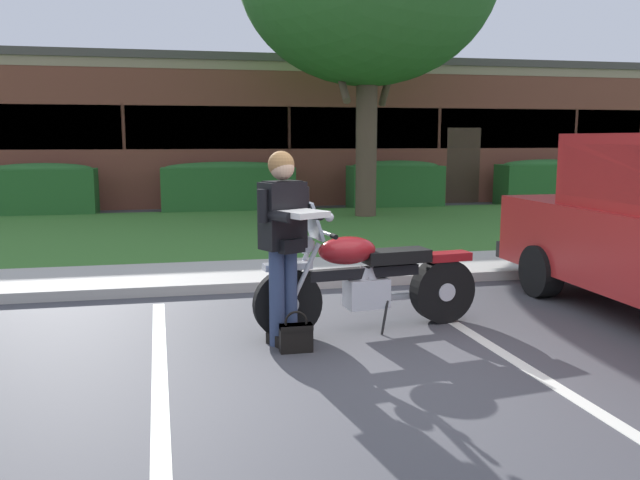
{
  "coord_description": "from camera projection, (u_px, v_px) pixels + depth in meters",
  "views": [
    {
      "loc": [
        -1.64,
        -4.81,
        1.81
      ],
      "look_at": [
        -0.38,
        1.21,
        0.85
      ],
      "focal_mm": 36.64,
      "sensor_mm": 36.0,
      "label": 1
    }
  ],
  "objects": [
    {
      "name": "stall_stripe_0",
      "position": [
        160.0,
        373.0,
        5.08
      ],
      "size": [
        0.28,
        4.4,
        0.01
      ],
      "primitive_type": "cube",
      "rotation": [
        0.0,
        0.0,
        0.04
      ],
      "color": "silver",
      "rests_on": "ground"
    },
    {
      "name": "ground_plane",
      "position": [
        397.0,
        365.0,
        5.27
      ],
      "size": [
        140.0,
        140.0,
        0.0
      ],
      "primitive_type": "plane",
      "color": "#424247"
    },
    {
      "name": "curb_strip",
      "position": [
        323.0,
        282.0,
        8.01
      ],
      "size": [
        60.0,
        0.2,
        0.12
      ],
      "primitive_type": "cube",
      "color": "#B7B2A8",
      "rests_on": "ground"
    },
    {
      "name": "motorcycle",
      "position": [
        376.0,
        279.0,
        6.21
      ],
      "size": [
        2.24,
        0.82,
        1.26
      ],
      "color": "black",
      "rests_on": "ground"
    },
    {
      "name": "brick_building",
      "position": [
        264.0,
        133.0,
        22.6
      ],
      "size": [
        25.02,
        11.27,
        3.99
      ],
      "color": "brown",
      "rests_on": "ground"
    },
    {
      "name": "concrete_walk",
      "position": [
        310.0,
        270.0,
        8.84
      ],
      "size": [
        60.0,
        1.5,
        0.08
      ],
      "primitive_type": "cube",
      "color": "#B7B2A8",
      "rests_on": "ground"
    },
    {
      "name": "hedge_center_right",
      "position": [
        395.0,
        183.0,
        17.09
      ],
      "size": [
        2.45,
        0.9,
        1.24
      ],
      "color": "#286028",
      "rests_on": "ground"
    },
    {
      "name": "hedge_right",
      "position": [
        546.0,
        181.0,
        17.97
      ],
      "size": [
        2.68,
        0.9,
        1.24
      ],
      "color": "#286028",
      "rests_on": "ground"
    },
    {
      "name": "hedge_center_left",
      "position": [
        228.0,
        185.0,
        16.21
      ],
      "size": [
        3.26,
        0.9,
        1.24
      ],
      "color": "#286028",
      "rests_on": "ground"
    },
    {
      "name": "hedge_left",
      "position": [
        42.0,
        188.0,
        15.33
      ],
      "size": [
        2.43,
        0.9,
        1.24
      ],
      "color": "#286028",
      "rests_on": "ground"
    },
    {
      "name": "grass_lawn",
      "position": [
        270.0,
        230.0,
        12.85
      ],
      "size": [
        60.0,
        6.8,
        0.06
      ],
      "primitive_type": "cube",
      "color": "#3D752D",
      "rests_on": "ground"
    },
    {
      "name": "rider_person",
      "position": [
        284.0,
        232.0,
        5.65
      ],
      "size": [
        0.59,
        0.67,
        1.7
      ],
      "color": "black",
      "rests_on": "ground"
    },
    {
      "name": "handbag",
      "position": [
        296.0,
        335.0,
        5.58
      ],
      "size": [
        0.28,
        0.13,
        0.36
      ],
      "color": "black",
      "rests_on": "ground"
    },
    {
      "name": "stall_stripe_1",
      "position": [
        496.0,
        349.0,
        5.65
      ],
      "size": [
        0.28,
        4.4,
        0.01
      ],
      "primitive_type": "cube",
      "rotation": [
        0.0,
        0.0,
        0.04
      ],
      "color": "silver",
      "rests_on": "ground"
    }
  ]
}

